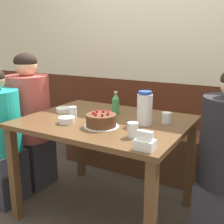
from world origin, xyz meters
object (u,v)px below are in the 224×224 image
at_px(water_pitcher, 145,108).
at_px(person_teal_shirt, 30,121).
at_px(glass_tumbler_short, 73,112).
at_px(bench_seat, 147,150).
at_px(napkin_holder, 145,143).
at_px(soju_bottle, 116,103).
at_px(birthday_cake, 101,121).
at_px(glass_water_tall, 133,130).
at_px(glass_shot_small, 166,118).
at_px(bowl_rice_small, 67,120).
at_px(bowl_soup_white, 64,110).

bearing_deg(water_pitcher, person_teal_shirt, 178.56).
bearing_deg(glass_tumbler_short, bench_seat, 75.17).
height_order(napkin_holder, person_teal_shirt, person_teal_shirt).
distance_m(water_pitcher, soju_bottle, 0.35).
bearing_deg(birthday_cake, glass_water_tall, -16.45).
bearing_deg(person_teal_shirt, glass_water_tall, -14.59).
height_order(birthday_cake, glass_shot_small, birthday_cake).
relative_size(birthday_cake, glass_water_tall, 2.64).
bearing_deg(napkin_holder, birthday_cake, 151.27).
height_order(birthday_cake, glass_water_tall, birthday_cake).
height_order(bowl_rice_small, glass_water_tall, glass_water_tall).
bearing_deg(glass_tumbler_short, person_teal_shirt, 167.02).
height_order(soju_bottle, bowl_soup_white, soju_bottle).
bearing_deg(person_teal_shirt, water_pitcher, -1.44).
xyz_separation_m(soju_bottle, bowl_soup_white, (-0.39, -0.16, -0.07)).
relative_size(bowl_soup_white, glass_water_tall, 1.44).
height_order(glass_shot_small, person_teal_shirt, person_teal_shirt).
relative_size(napkin_holder, bowl_rice_small, 0.94).
distance_m(bowl_soup_white, glass_tumbler_short, 0.20).
xyz_separation_m(glass_shot_small, person_teal_shirt, (-1.28, -0.07, -0.19)).
height_order(bowl_soup_white, glass_shot_small, glass_shot_small).
height_order(birthday_cake, soju_bottle, soju_bottle).
xyz_separation_m(bench_seat, glass_water_tall, (0.34, -1.08, 0.58)).
relative_size(birthday_cake, napkin_holder, 2.20).
relative_size(birthday_cake, glass_shot_small, 3.11).
relative_size(soju_bottle, napkin_holder, 1.64).
distance_m(birthday_cake, glass_tumbler_short, 0.32).
height_order(bench_seat, glass_shot_small, glass_shot_small).
relative_size(water_pitcher, person_teal_shirt, 0.19).
xyz_separation_m(birthday_cake, bowl_soup_white, (-0.48, 0.19, -0.03)).
xyz_separation_m(birthday_cake, person_teal_shirt, (-0.92, 0.23, -0.20)).
xyz_separation_m(glass_water_tall, person_teal_shirt, (-1.20, 0.31, -0.20)).
height_order(napkin_holder, glass_shot_small, napkin_holder).
height_order(bench_seat, glass_tumbler_short, glass_tumbler_short).
bearing_deg(birthday_cake, napkin_holder, -28.73).
bearing_deg(birthday_cake, water_pitcher, 41.44).
height_order(water_pitcher, glass_tumbler_short, water_pitcher).
bearing_deg(glass_water_tall, water_pitcher, 99.48).
bearing_deg(water_pitcher, napkin_holder, -66.18).
bearing_deg(glass_water_tall, bench_seat, 107.71).
bearing_deg(bench_seat, glass_tumbler_short, -104.83).
xyz_separation_m(glass_water_tall, glass_tumbler_short, (-0.59, 0.17, -0.00)).
bearing_deg(napkin_holder, glass_tumbler_short, 156.35).
distance_m(birthday_cake, glass_shot_small, 0.47).
xyz_separation_m(bench_seat, glass_tumbler_short, (-0.24, -0.91, 0.58)).
height_order(bench_seat, birthday_cake, birthday_cake).
bearing_deg(bench_seat, glass_shot_small, -58.64).
xyz_separation_m(birthday_cake, bowl_rice_small, (-0.26, -0.05, -0.02)).
bearing_deg(water_pitcher, glass_shot_small, 39.41).
relative_size(bench_seat, person_teal_shirt, 1.48).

